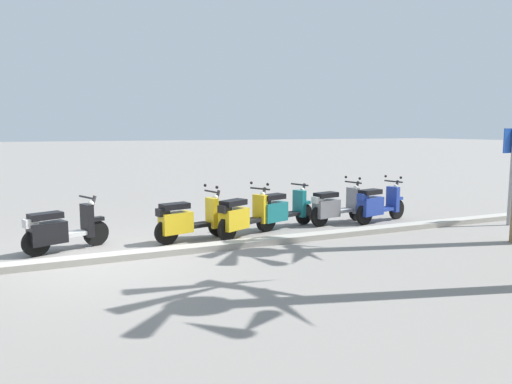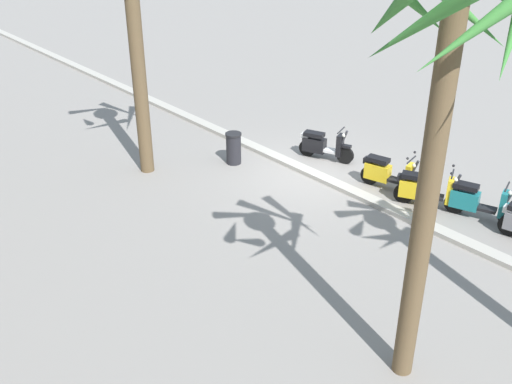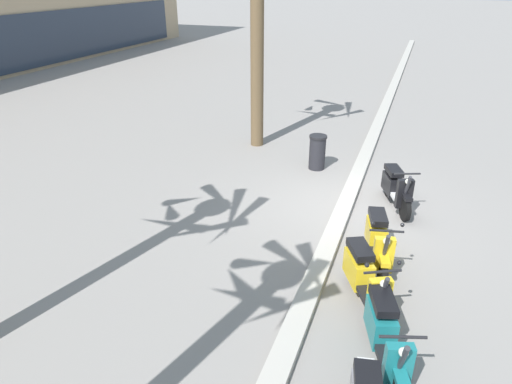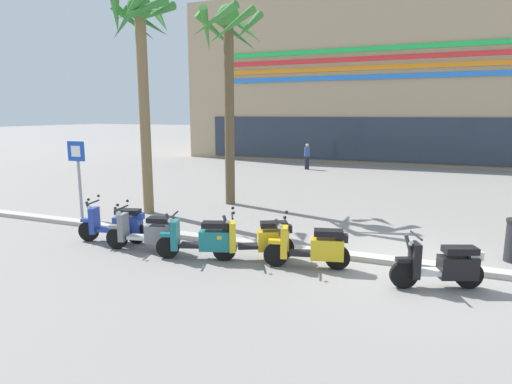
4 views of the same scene
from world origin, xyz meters
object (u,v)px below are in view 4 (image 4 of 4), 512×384
object	(u,v)px
crossing_sign	(78,171)
palm_tree_by_mall_entrance	(142,51)
scooter_teal_lead_nearest	(203,239)
palm_tree_near_sign	(229,56)
scooter_yellow_mid_centre	(260,240)
scooter_yellow_second_in_line	(314,247)
scooter_grey_far_back	(148,232)
scooter_blue_tail_end	(118,225)
pedestrian_strolling_near_curb	(307,156)
scooter_black_mid_front	(444,266)

from	to	relation	value
crossing_sign	palm_tree_by_mall_entrance	size ratio (longest dim) A/B	0.35
scooter_teal_lead_nearest	palm_tree_near_sign	xyz separation A→B (m)	(-2.01, 5.65, 4.71)
scooter_yellow_mid_centre	scooter_yellow_second_in_line	xyz separation A→B (m)	(1.23, -0.08, -0.01)
scooter_grey_far_back	scooter_blue_tail_end	bearing A→B (deg)	167.11
palm_tree_by_mall_entrance	palm_tree_near_sign	xyz separation A→B (m)	(1.86, 2.31, 0.05)
crossing_sign	scooter_yellow_second_in_line	bearing A→B (deg)	-11.19
scooter_yellow_second_in_line	pedestrian_strolling_near_curb	distance (m)	16.41
palm_tree_near_sign	palm_tree_by_mall_entrance	bearing A→B (deg)	-128.79
scooter_teal_lead_nearest	palm_tree_near_sign	world-z (taller)	palm_tree_near_sign
scooter_black_mid_front	palm_tree_near_sign	size ratio (longest dim) A/B	0.24
scooter_teal_lead_nearest	scooter_yellow_mid_centre	xyz separation A→B (m)	(1.21, 0.45, 0.00)
scooter_yellow_second_in_line	crossing_sign	xyz separation A→B (m)	(-7.81, 1.55, 1.05)
palm_tree_near_sign	pedestrian_strolling_near_curb	distance (m)	11.38
scooter_teal_lead_nearest	pedestrian_strolling_near_curb	world-z (taller)	pedestrian_strolling_near_curb
scooter_blue_tail_end	palm_tree_near_sign	size ratio (longest dim) A/B	0.26
scooter_black_mid_front	crossing_sign	xyz separation A→B (m)	(-10.32, 1.67, 1.06)
scooter_yellow_mid_centre	crossing_sign	xyz separation A→B (m)	(-6.58, 1.47, 1.04)
scooter_black_mid_front	pedestrian_strolling_near_curb	world-z (taller)	pedestrian_strolling_near_curb
scooter_blue_tail_end	scooter_grey_far_back	world-z (taller)	same
scooter_grey_far_back	pedestrian_strolling_near_curb	world-z (taller)	pedestrian_strolling_near_curb
scooter_blue_tail_end	scooter_yellow_second_in_line	size ratio (longest dim) A/B	1.00
scooter_yellow_second_in_line	pedestrian_strolling_near_curb	xyz separation A→B (m)	(-4.48, 15.79, 0.33)
scooter_yellow_mid_centre	palm_tree_near_sign	world-z (taller)	palm_tree_near_sign
scooter_yellow_mid_centre	palm_tree_by_mall_entrance	world-z (taller)	palm_tree_by_mall_entrance
scooter_yellow_mid_centre	scooter_blue_tail_end	bearing A→B (deg)	-177.69
scooter_blue_tail_end	pedestrian_strolling_near_curb	world-z (taller)	pedestrian_strolling_near_curb
scooter_grey_far_back	scooter_black_mid_front	world-z (taller)	scooter_grey_far_back
scooter_blue_tail_end	scooter_black_mid_front	bearing A→B (deg)	-0.35
scooter_grey_far_back	palm_tree_by_mall_entrance	size ratio (longest dim) A/B	0.27
scooter_grey_far_back	scooter_black_mid_front	xyz separation A→B (m)	(6.44, 0.21, -0.01)
palm_tree_near_sign	pedestrian_strolling_near_curb	bearing A→B (deg)	90.18
scooter_yellow_mid_centre	palm_tree_by_mall_entrance	xyz separation A→B (m)	(-5.08, 2.89, 4.65)
scooter_teal_lead_nearest	pedestrian_strolling_near_curb	xyz separation A→B (m)	(-2.04, 16.16, 0.32)
scooter_black_mid_front	palm_tree_near_sign	world-z (taller)	palm_tree_near_sign
scooter_yellow_mid_centre	scooter_grey_far_back	bearing A→B (deg)	-171.33
scooter_blue_tail_end	palm_tree_by_mall_entrance	xyz separation A→B (m)	(-1.26, 3.04, 4.65)
scooter_blue_tail_end	pedestrian_strolling_near_curb	distance (m)	15.87
scooter_black_mid_front	pedestrian_strolling_near_curb	distance (m)	17.38
scooter_black_mid_front	scooter_yellow_mid_centre	bearing A→B (deg)	176.94
scooter_grey_far_back	palm_tree_near_sign	distance (m)	7.35
scooter_black_mid_front	scooter_grey_far_back	bearing A→B (deg)	-178.13
scooter_yellow_second_in_line	scooter_black_mid_front	distance (m)	2.51
scooter_yellow_second_in_line	palm_tree_near_sign	distance (m)	8.36
scooter_black_mid_front	crossing_sign	distance (m)	10.51
scooter_black_mid_front	crossing_sign	size ratio (longest dim) A/B	0.68
scooter_teal_lead_nearest	scooter_yellow_second_in_line	world-z (taller)	scooter_yellow_second_in_line
scooter_grey_far_back	scooter_yellow_second_in_line	xyz separation A→B (m)	(3.93, 0.33, 0.01)
scooter_yellow_second_in_line	crossing_sign	size ratio (longest dim) A/B	0.75
scooter_blue_tail_end	scooter_yellow_mid_centre	size ratio (longest dim) A/B	1.07
palm_tree_near_sign	scooter_yellow_second_in_line	bearing A→B (deg)	-49.90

